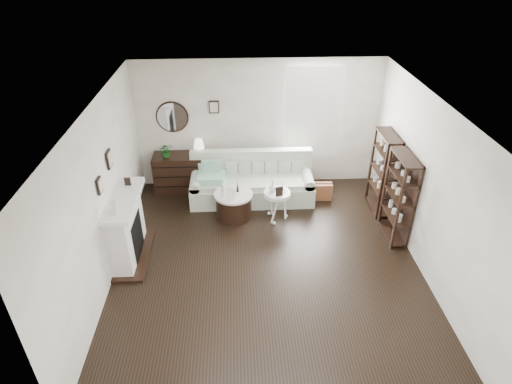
{
  "coord_description": "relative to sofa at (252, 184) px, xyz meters",
  "views": [
    {
      "loc": [
        -0.46,
        -5.5,
        4.75
      ],
      "look_at": [
        -0.15,
        0.8,
        0.9
      ],
      "focal_mm": 30.0,
      "sensor_mm": 36.0,
      "label": 1
    }
  ],
  "objects": [
    {
      "name": "potted_plant",
      "position": [
        -1.72,
        0.34,
        0.64
      ],
      "size": [
        0.32,
        0.3,
        0.3
      ],
      "primitive_type": "imported",
      "rotation": [
        0.0,
        0.0,
        0.26
      ],
      "color": "#164F17",
      "rests_on": "dresser"
    },
    {
      "name": "sofa",
      "position": [
        0.0,
        0.0,
        0.0
      ],
      "size": [
        2.49,
        0.86,
        0.97
      ],
      "color": "beige",
      "rests_on": "ground"
    },
    {
      "name": "card_frame_drum",
      "position": [
        -0.43,
        -0.86,
        0.3
      ],
      "size": [
        0.17,
        0.09,
        0.22
      ],
      "primitive_type": "cube",
      "rotation": [
        -0.21,
        0.0,
        -0.22
      ],
      "color": "white",
      "rests_on": "drum_table"
    },
    {
      "name": "bottle_drum",
      "position": [
        -0.56,
        -0.76,
        0.36
      ],
      "size": [
        0.08,
        0.08,
        0.33
      ],
      "primitive_type": "cylinder",
      "color": "silver",
      "rests_on": "drum_table"
    },
    {
      "name": "shelf_unit_far",
      "position": [
        2.5,
        -0.53,
        0.48
      ],
      "size": [
        0.3,
        0.8,
        1.6
      ],
      "color": "black",
      "rests_on": "ground"
    },
    {
      "name": "pedestal_table",
      "position": [
        0.44,
        -0.81,
        0.24
      ],
      "size": [
        0.5,
        0.5,
        0.61
      ],
      "rotation": [
        0.0,
        0.0,
        -0.31
      ],
      "color": "white",
      "rests_on": "ground"
    },
    {
      "name": "card_frame_ped",
      "position": [
        0.47,
        -0.94,
        0.38
      ],
      "size": [
        0.14,
        0.08,
        0.18
      ],
      "primitive_type": "cube",
      "rotation": [
        -0.21,
        0.0,
        0.21
      ],
      "color": "black",
      "rests_on": "pedestal_table"
    },
    {
      "name": "eiffel_ped",
      "position": [
        0.54,
        -0.78,
        0.37
      ],
      "size": [
        0.12,
        0.12,
        0.17
      ],
      "primitive_type": null,
      "rotation": [
        0.0,
        0.0,
        -0.27
      ],
      "color": "black",
      "rests_on": "pedestal_table"
    },
    {
      "name": "room",
      "position": [
        0.91,
        0.62,
        1.28
      ],
      "size": [
        5.5,
        5.5,
        5.5
      ],
      "color": "black",
      "rests_on": "ground"
    },
    {
      "name": "shelf_unit_near",
      "position": [
        2.5,
        -1.43,
        0.48
      ],
      "size": [
        0.3,
        0.8,
        1.6
      ],
      "color": "black",
      "rests_on": "ground"
    },
    {
      "name": "fireplace",
      "position": [
        -2.14,
        -1.78,
        0.22
      ],
      "size": [
        0.5,
        1.4,
        1.84
      ],
      "color": "white",
      "rests_on": "ground"
    },
    {
      "name": "dresser",
      "position": [
        -1.42,
        0.39,
        0.09
      ],
      "size": [
        1.22,
        0.52,
        0.81
      ],
      "color": "black",
      "rests_on": "ground"
    },
    {
      "name": "quilt",
      "position": [
        -0.81,
        -0.12,
        0.25
      ],
      "size": [
        0.58,
        0.49,
        0.14
      ],
      "primitive_type": "cube",
      "rotation": [
        0.0,
        0.0,
        -0.07
      ],
      "color": "#248568",
      "rests_on": "sofa"
    },
    {
      "name": "eiffel_drum",
      "position": [
        -0.29,
        -0.63,
        0.3
      ],
      "size": [
        0.14,
        0.14,
        0.21
      ],
      "primitive_type": null,
      "rotation": [
        0.0,
        0.0,
        0.17
      ],
      "color": "black",
      "rests_on": "drum_table"
    },
    {
      "name": "flask_ped",
      "position": [
        0.36,
        -0.79,
        0.41
      ],
      "size": [
        0.14,
        0.14,
        0.25
      ],
      "primitive_type": null,
      "color": "silver",
      "rests_on": "pedestal_table"
    },
    {
      "name": "table_lamp",
      "position": [
        -1.06,
        0.39,
        0.67
      ],
      "size": [
        0.29,
        0.29,
        0.35
      ],
      "primitive_type": null,
      "rotation": [
        0.0,
        0.0,
        0.38
      ],
      "color": "white",
      "rests_on": "dresser"
    },
    {
      "name": "suitcase",
      "position": [
        1.38,
        -0.13,
        -0.14
      ],
      "size": [
        0.55,
        0.2,
        0.36
      ],
      "primitive_type": "cube",
      "rotation": [
        0.0,
        0.0,
        -0.04
      ],
      "color": "brown",
      "rests_on": "ground"
    },
    {
      "name": "drum_table",
      "position": [
        -0.37,
        -0.68,
        -0.06
      ],
      "size": [
        0.74,
        0.74,
        0.51
      ],
      "rotation": [
        0.0,
        0.0,
        0.27
      ],
      "color": "black",
      "rests_on": "ground"
    }
  ]
}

